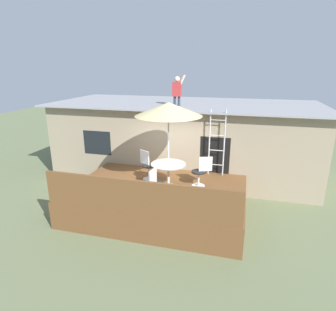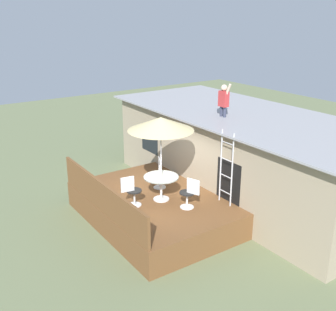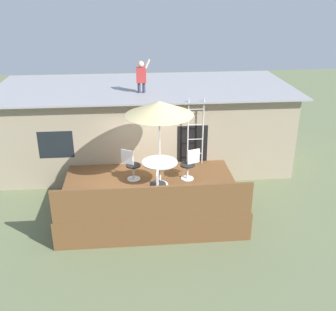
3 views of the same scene
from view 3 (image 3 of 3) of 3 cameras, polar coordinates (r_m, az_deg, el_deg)
name	(u,v)px [view 3 (image 3 of 3)]	position (r m, az deg, el deg)	size (l,w,h in m)	color
ground_plane	(151,209)	(12.13, -2.49, -7.63)	(40.00, 40.00, 0.00)	#66704C
house	(145,125)	(14.79, -3.31, 4.45)	(10.50, 4.50, 2.89)	gray
deck	(150,197)	(11.92, -2.53, -5.99)	(5.11, 3.68, 0.80)	brown
deck_railing	(154,203)	(9.95, -2.09, -6.77)	(5.01, 0.08, 0.90)	brown
patio_table	(160,167)	(11.49, -1.18, -1.63)	(1.04, 1.04, 0.74)	silver
patio_umbrella	(159,108)	(10.86, -1.26, 6.82)	(1.90, 1.90, 2.54)	silver
step_ladder	(195,132)	(12.74, 3.95, 3.39)	(0.52, 0.04, 2.20)	silver
person_figure	(141,75)	(13.36, -3.83, 11.50)	(0.47, 0.20, 1.11)	#33384C
patio_chair_left	(131,165)	(11.96, -5.30, -1.36)	(0.58, 0.44, 0.92)	silver
patio_chair_right	(190,165)	(11.95, 3.12, -1.31)	(0.60, 0.44, 0.92)	silver
patio_chair_near	(158,186)	(10.71, -1.48, -4.37)	(0.44, 0.62, 0.92)	silver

